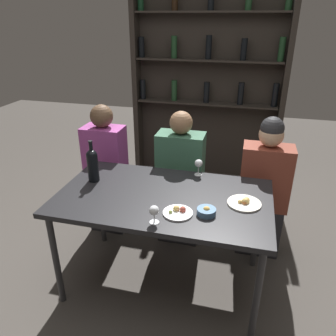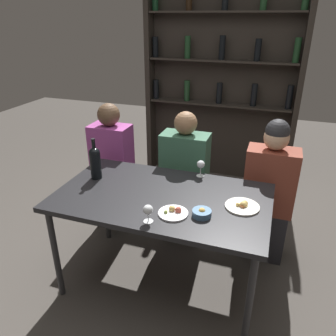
{
  "view_description": "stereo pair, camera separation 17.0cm",
  "coord_description": "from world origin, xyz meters",
  "px_view_note": "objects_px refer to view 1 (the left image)",
  "views": [
    {
      "loc": [
        0.51,
        -1.89,
        1.9
      ],
      "look_at": [
        0.0,
        0.13,
        0.93
      ],
      "focal_mm": 35.0,
      "sensor_mm": 36.0,
      "label": 1
    },
    {
      "loc": [
        0.68,
        -1.84,
        1.9
      ],
      "look_at": [
        0.0,
        0.13,
        0.93
      ],
      "focal_mm": 35.0,
      "sensor_mm": 36.0,
      "label": 2
    }
  ],
  "objects_px": {
    "wine_glass_0": "(199,164)",
    "food_plate_0": "(244,203)",
    "seated_person_left": "(107,174)",
    "seated_person_center": "(180,183)",
    "wine_bottle": "(93,164)",
    "wine_glass_1": "(154,211)",
    "snack_bowl": "(206,211)",
    "seated_person_right": "(263,192)",
    "food_plate_1": "(178,212)"
  },
  "relations": [
    {
      "from": "wine_glass_1",
      "to": "snack_bowl",
      "type": "height_order",
      "value": "wine_glass_1"
    },
    {
      "from": "food_plate_0",
      "to": "food_plate_1",
      "type": "bearing_deg",
      "value": -151.54
    },
    {
      "from": "wine_bottle",
      "to": "food_plate_0",
      "type": "height_order",
      "value": "wine_bottle"
    },
    {
      "from": "wine_glass_0",
      "to": "snack_bowl",
      "type": "relative_size",
      "value": 1.09
    },
    {
      "from": "food_plate_0",
      "to": "snack_bowl",
      "type": "relative_size",
      "value": 1.85
    },
    {
      "from": "seated_person_left",
      "to": "wine_bottle",
      "type": "bearing_deg",
      "value": -74.41
    },
    {
      "from": "snack_bowl",
      "to": "seated_person_right",
      "type": "height_order",
      "value": "seated_person_right"
    },
    {
      "from": "seated_person_center",
      "to": "seated_person_left",
      "type": "bearing_deg",
      "value": 180.0
    },
    {
      "from": "wine_glass_0",
      "to": "wine_bottle",
      "type": "bearing_deg",
      "value": -159.04
    },
    {
      "from": "snack_bowl",
      "to": "food_plate_0",
      "type": "bearing_deg",
      "value": 38.95
    },
    {
      "from": "snack_bowl",
      "to": "wine_bottle",
      "type": "bearing_deg",
      "value": 164.03
    },
    {
      "from": "wine_glass_0",
      "to": "seated_person_left",
      "type": "distance_m",
      "value": 0.95
    },
    {
      "from": "wine_glass_0",
      "to": "food_plate_0",
      "type": "relative_size",
      "value": 0.59
    },
    {
      "from": "food_plate_1",
      "to": "seated_person_center",
      "type": "height_order",
      "value": "seated_person_center"
    },
    {
      "from": "wine_bottle",
      "to": "wine_glass_1",
      "type": "xyz_separation_m",
      "value": [
        0.59,
        -0.42,
        -0.06
      ]
    },
    {
      "from": "wine_bottle",
      "to": "wine_glass_1",
      "type": "height_order",
      "value": "wine_bottle"
    },
    {
      "from": "food_plate_1",
      "to": "wine_glass_0",
      "type": "bearing_deg",
      "value": 86.8
    },
    {
      "from": "wine_glass_0",
      "to": "seated_person_center",
      "type": "distance_m",
      "value": 0.42
    },
    {
      "from": "wine_bottle",
      "to": "wine_glass_0",
      "type": "relative_size",
      "value": 2.43
    },
    {
      "from": "seated_person_right",
      "to": "wine_glass_0",
      "type": "bearing_deg",
      "value": -157.23
    },
    {
      "from": "wine_bottle",
      "to": "seated_person_right",
      "type": "bearing_deg",
      "value": 21.71
    },
    {
      "from": "wine_glass_0",
      "to": "seated_person_left",
      "type": "bearing_deg",
      "value": 166.18
    },
    {
      "from": "wine_bottle",
      "to": "seated_person_right",
      "type": "height_order",
      "value": "seated_person_right"
    },
    {
      "from": "food_plate_0",
      "to": "seated_person_right",
      "type": "relative_size",
      "value": 0.18
    },
    {
      "from": "wine_glass_1",
      "to": "food_plate_0",
      "type": "height_order",
      "value": "wine_glass_1"
    },
    {
      "from": "snack_bowl",
      "to": "seated_person_center",
      "type": "distance_m",
      "value": 0.85
    },
    {
      "from": "wine_glass_1",
      "to": "food_plate_0",
      "type": "relative_size",
      "value": 0.52
    },
    {
      "from": "seated_person_left",
      "to": "snack_bowl",
      "type": "bearing_deg",
      "value": -36.39
    },
    {
      "from": "wine_glass_0",
      "to": "snack_bowl",
      "type": "xyz_separation_m",
      "value": [
        0.14,
        -0.54,
        -0.07
      ]
    },
    {
      "from": "food_plate_0",
      "to": "seated_person_right",
      "type": "height_order",
      "value": "seated_person_right"
    },
    {
      "from": "food_plate_1",
      "to": "seated_person_right",
      "type": "distance_m",
      "value": 0.98
    },
    {
      "from": "seated_person_right",
      "to": "food_plate_1",
      "type": "bearing_deg",
      "value": -124.85
    },
    {
      "from": "seated_person_right",
      "to": "snack_bowl",
      "type": "bearing_deg",
      "value": -116.47
    },
    {
      "from": "food_plate_0",
      "to": "seated_person_center",
      "type": "height_order",
      "value": "seated_person_center"
    },
    {
      "from": "wine_bottle",
      "to": "snack_bowl",
      "type": "bearing_deg",
      "value": -15.97
    },
    {
      "from": "food_plate_0",
      "to": "food_plate_1",
      "type": "distance_m",
      "value": 0.45
    },
    {
      "from": "snack_bowl",
      "to": "wine_glass_1",
      "type": "bearing_deg",
      "value": -150.34
    },
    {
      "from": "wine_bottle",
      "to": "food_plate_0",
      "type": "distance_m",
      "value": 1.12
    },
    {
      "from": "food_plate_0",
      "to": "seated_person_center",
      "type": "bearing_deg",
      "value": 134.17
    },
    {
      "from": "wine_bottle",
      "to": "seated_person_center",
      "type": "bearing_deg",
      "value": 42.15
    },
    {
      "from": "food_plate_0",
      "to": "seated_person_left",
      "type": "xyz_separation_m",
      "value": [
        -1.25,
        0.57,
        -0.21
      ]
    },
    {
      "from": "food_plate_0",
      "to": "snack_bowl",
      "type": "height_order",
      "value": "snack_bowl"
    },
    {
      "from": "wine_glass_0",
      "to": "food_plate_1",
      "type": "xyz_separation_m",
      "value": [
        -0.03,
        -0.57,
        -0.08
      ]
    },
    {
      "from": "seated_person_right",
      "to": "wine_glass_1",
      "type": "bearing_deg",
      "value": -125.88
    },
    {
      "from": "wine_glass_0",
      "to": "food_plate_0",
      "type": "bearing_deg",
      "value": -44.04
    },
    {
      "from": "wine_glass_0",
      "to": "seated_person_left",
      "type": "relative_size",
      "value": 0.11
    },
    {
      "from": "seated_person_center",
      "to": "snack_bowl",
      "type": "bearing_deg",
      "value": -66.38
    },
    {
      "from": "seated_person_left",
      "to": "food_plate_0",
      "type": "bearing_deg",
      "value": -24.6
    },
    {
      "from": "wine_bottle",
      "to": "seated_person_right",
      "type": "relative_size",
      "value": 0.26
    },
    {
      "from": "seated_person_left",
      "to": "seated_person_center",
      "type": "distance_m",
      "value": 0.69
    }
  ]
}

